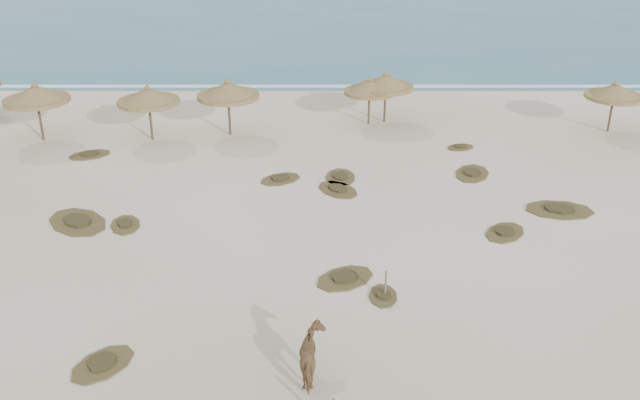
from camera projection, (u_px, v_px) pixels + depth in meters
The scene contains 23 objects.
ground at pixel (259, 299), 24.18m from camera, with size 160.00×160.00×0.00m, color #F6E8CA.
foam_line at pixel (289, 86), 47.74m from camera, with size 70.00×0.60×0.01m, color white.
palapa_1 at pixel (36, 95), 37.36m from camera, with size 3.64×3.64×3.23m.
palapa_2 at pixel (148, 96), 37.46m from camera, with size 3.32×3.32×3.08m.
palapa_3 at pixel (228, 91), 38.10m from camera, with size 3.79×3.79×3.19m.
palapa_4 at pixel (370, 87), 39.93m from camera, with size 3.80×3.80×2.75m.
palapa_5 at pixel (386, 82), 40.16m from camera, with size 4.17×4.17×2.99m.
palapa_6 at pixel (615, 92), 38.66m from camera, with size 3.30×3.30×2.93m.
horse at pixel (313, 357), 20.16m from camera, with size 0.80×1.77×1.49m, color brown.
fence_post_far at pixel (386, 284), 24.09m from camera, with size 0.08×0.08×1.03m, color #68604E.
scrub_1 at pixel (78, 222), 29.39m from camera, with size 3.62×3.65×0.16m.
scrub_2 at pixel (125, 224), 29.16m from camera, with size 1.64×2.10×0.16m.
scrub_3 at pixel (338, 189), 32.35m from camera, with size 2.49×2.67×0.16m.
scrub_4 at pixel (505, 232), 28.54m from camera, with size 2.38×2.47×0.16m.
scrub_5 at pixel (559, 210), 30.43m from camera, with size 3.09×2.17×0.16m.
scrub_6 at pixel (90, 155), 36.27m from camera, with size 2.50×2.20×0.16m.
scrub_7 at pixel (340, 177), 33.63m from camera, with size 1.49×2.23×0.16m.
scrub_9 at pixel (345, 278), 25.35m from camera, with size 2.74×2.56×0.16m.
scrub_10 at pixel (460, 147), 37.25m from camera, with size 1.74×1.44×0.16m.
scrub_11 at pixel (103, 364), 20.97m from camera, with size 2.32×2.50×0.16m.
scrub_12 at pixel (383, 295), 24.32m from camera, with size 1.05×1.55×0.16m.
scrub_13 at pixel (280, 179), 33.44m from camera, with size 2.41×2.23×0.16m.
scrub_14 at pixel (472, 173), 34.05m from camera, with size 2.33×2.79×0.16m.
Camera 1 is at (2.08, -20.48, 13.30)m, focal length 40.00 mm.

